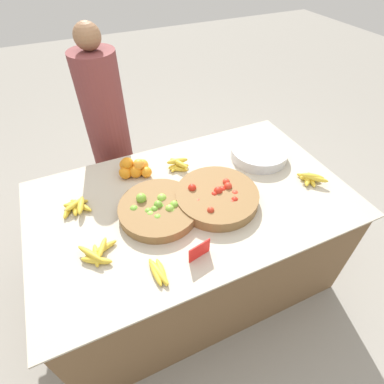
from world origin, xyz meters
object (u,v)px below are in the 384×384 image
(lime_bowl, at_px, (159,209))
(tomato_basket, at_px, (217,196))
(metal_bowl, at_px, (259,153))
(price_sign, at_px, (199,251))
(vendor_person, at_px, (111,144))

(lime_bowl, bearing_deg, tomato_basket, -8.59)
(lime_bowl, distance_m, tomato_basket, 0.33)
(metal_bowl, xyz_separation_m, price_sign, (-0.69, -0.54, 0.01))
(tomato_basket, distance_m, price_sign, 0.38)
(lime_bowl, distance_m, price_sign, 0.35)
(lime_bowl, distance_m, vendor_person, 0.86)
(tomato_basket, bearing_deg, vendor_person, 113.87)
(price_sign, xyz_separation_m, vendor_person, (-0.15, 1.19, -0.11))
(metal_bowl, relative_size, price_sign, 3.12)
(metal_bowl, bearing_deg, lime_bowl, -165.57)
(metal_bowl, height_order, vendor_person, vendor_person)
(metal_bowl, distance_m, vendor_person, 1.07)
(lime_bowl, bearing_deg, price_sign, -77.17)
(lime_bowl, xyz_separation_m, tomato_basket, (0.33, -0.05, 0.00))
(lime_bowl, bearing_deg, vendor_person, 94.87)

